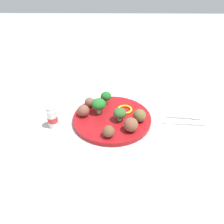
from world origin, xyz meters
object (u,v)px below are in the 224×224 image
object	(u,v)px
yogurt_bottle	(52,118)
meatball_back_right	(109,131)
meatball_far_rim	(90,102)
pepper_ring_mid_left	(125,109)
fork	(185,117)
knife	(187,123)
broccoli_floret_back_left	(99,105)
plate	(112,118)
napkin	(184,121)
meatball_mid_left	(140,115)
meatball_front_left	(131,125)
broccoli_floret_front_left	(120,113)
broccoli_floret_near_rim	(106,96)
meatball_front_right	(84,111)

from	to	relation	value
yogurt_bottle	meatball_back_right	bearing A→B (deg)	-19.56
meatball_back_right	meatball_far_rim	bearing A→B (deg)	114.37
pepper_ring_mid_left	yogurt_bottle	distance (m)	0.26
pepper_ring_mid_left	fork	size ratio (longest dim) A/B	0.47
knife	meatball_far_rim	bearing A→B (deg)	165.98
broccoli_floret_back_left	meatball_back_right	xyz separation A→B (m)	(0.04, -0.13, -0.02)
broccoli_floret_back_left	knife	world-z (taller)	broccoli_floret_back_left
broccoli_floret_back_left	yogurt_bottle	distance (m)	0.17
plate	knife	xyz separation A→B (m)	(0.26, -0.02, -0.00)
fork	napkin	bearing A→B (deg)	-118.97
meatball_mid_left	knife	world-z (taller)	meatball_mid_left
napkin	fork	distance (m)	0.02
plate	napkin	xyz separation A→B (m)	(0.26, -0.00, -0.01)
meatball_front_left	broccoli_floret_front_left	bearing A→B (deg)	122.74
yogurt_bottle	pepper_ring_mid_left	bearing A→B (deg)	16.86
broccoli_floret_near_rim	meatball_back_right	bearing A→B (deg)	-85.59
broccoli_floret_back_left	napkin	xyz separation A→B (m)	(0.31, -0.03, -0.05)
broccoli_floret_near_rim	meatball_front_left	xyz separation A→B (m)	(0.09, -0.17, -0.01)
meatball_mid_left	yogurt_bottle	bearing A→B (deg)	-177.53
broccoli_floret_front_left	pepper_ring_mid_left	distance (m)	0.07
broccoli_floret_near_rim	knife	xyz separation A→B (m)	(0.29, -0.11, -0.04)
meatball_back_right	napkin	world-z (taller)	meatball_back_right
meatball_back_right	yogurt_bottle	xyz separation A→B (m)	(-0.19, 0.07, -0.00)
plate	fork	distance (m)	0.27
broccoli_floret_back_left	fork	size ratio (longest dim) A/B	0.47
broccoli_floret_front_left	meatball_back_right	world-z (taller)	broccoli_floret_front_left
meatball_mid_left	napkin	size ratio (longest dim) A/B	0.26
plate	meatball_front_left	world-z (taller)	meatball_front_left
meatball_far_rim	fork	xyz separation A→B (m)	(0.35, -0.05, -0.03)
meatball_front_left	meatball_front_right	distance (m)	0.18
broccoli_floret_near_rim	meatball_front_left	distance (m)	0.19
pepper_ring_mid_left	knife	size ratio (longest dim) A/B	0.39
broccoli_floret_front_left	pepper_ring_mid_left	xyz separation A→B (m)	(0.02, 0.06, -0.02)
plate	fork	xyz separation A→B (m)	(0.27, 0.01, -0.00)
meatball_front_left	meatball_back_right	world-z (taller)	meatball_front_left
broccoli_floret_back_left	meatball_front_left	world-z (taller)	broccoli_floret_back_left
broccoli_floret_front_left	meatball_front_right	distance (m)	0.13
meatball_front_right	yogurt_bottle	xyz separation A→B (m)	(-0.10, -0.04, -0.00)
meatball_far_rim	knife	distance (m)	0.36
meatball_mid_left	meatball_front_right	distance (m)	0.20
broccoli_floret_front_left	napkin	distance (m)	0.24
meatball_back_right	meatball_front_right	size ratio (longest dim) A/B	0.90
napkin	knife	distance (m)	0.02
fork	broccoli_floret_back_left	bearing A→B (deg)	177.77
meatball_front_right	yogurt_bottle	size ratio (longest dim) A/B	0.56
meatball_front_left	yogurt_bottle	distance (m)	0.27
napkin	meatball_front_left	bearing A→B (deg)	-160.24
broccoli_floret_back_left	fork	bearing A→B (deg)	-2.23
plate	broccoli_floret_front_left	xyz separation A→B (m)	(0.03, -0.02, 0.04)
broccoli_floret_front_left	knife	bearing A→B (deg)	-0.57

